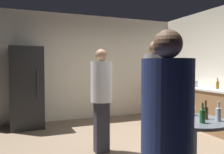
{
  "coord_description": "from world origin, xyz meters",
  "views": [
    {
      "loc": [
        -1.53,
        -3.25,
        1.38
      ],
      "look_at": [
        -0.0,
        0.57,
        1.18
      ],
      "focal_mm": 36.97,
      "sensor_mm": 36.0,
      "label": 1
    }
  ],
  "objects_px": {
    "foreground_table": "(193,128)",
    "beer_bottle_clear": "(218,114)",
    "beer_bottle_green": "(202,116)",
    "person_in_navy_shirt": "(167,132)",
    "person_in_white_shirt": "(101,92)",
    "person_in_gray_shirt": "(155,89)",
    "kettle": "(194,84)",
    "beer_bottle_on_counter": "(218,85)",
    "plastic_cup_white": "(192,111)",
    "refrigerator": "(27,88)",
    "beer_bottle_amber": "(180,113)",
    "beer_bottle_brown": "(206,112)",
    "wine_bottle_on_counter": "(186,80)"
  },
  "relations": [
    {
      "from": "beer_bottle_on_counter",
      "to": "plastic_cup_white",
      "type": "relative_size",
      "value": 2.09
    },
    {
      "from": "plastic_cup_white",
      "to": "foreground_table",
      "type": "bearing_deg",
      "value": -128.66
    },
    {
      "from": "kettle",
      "to": "person_in_white_shirt",
      "type": "xyz_separation_m",
      "value": [
        -2.57,
        -0.82,
        -0.01
      ]
    },
    {
      "from": "beer_bottle_brown",
      "to": "foreground_table",
      "type": "bearing_deg",
      "value": 167.97
    },
    {
      "from": "refrigerator",
      "to": "beer_bottle_green",
      "type": "height_order",
      "value": "refrigerator"
    },
    {
      "from": "foreground_table",
      "to": "plastic_cup_white",
      "type": "height_order",
      "value": "plastic_cup_white"
    },
    {
      "from": "person_in_white_shirt",
      "to": "person_in_gray_shirt",
      "type": "bearing_deg",
      "value": 54.02
    },
    {
      "from": "beer_bottle_clear",
      "to": "kettle",
      "type": "bearing_deg",
      "value": 54.09
    },
    {
      "from": "wine_bottle_on_counter",
      "to": "person_in_navy_shirt",
      "type": "distance_m",
      "value": 4.55
    },
    {
      "from": "beer_bottle_clear",
      "to": "person_in_navy_shirt",
      "type": "xyz_separation_m",
      "value": [
        -1.26,
        -0.76,
        0.12
      ]
    },
    {
      "from": "wine_bottle_on_counter",
      "to": "beer_bottle_clear",
      "type": "distance_m",
      "value": 3.18
    },
    {
      "from": "beer_bottle_brown",
      "to": "plastic_cup_white",
      "type": "relative_size",
      "value": 2.09
    },
    {
      "from": "kettle",
      "to": "beer_bottle_clear",
      "type": "distance_m",
      "value": 2.77
    },
    {
      "from": "refrigerator",
      "to": "beer_bottle_amber",
      "type": "distance_m",
      "value": 3.61
    },
    {
      "from": "kettle",
      "to": "person_in_gray_shirt",
      "type": "bearing_deg",
      "value": -145.33
    },
    {
      "from": "wine_bottle_on_counter",
      "to": "beer_bottle_amber",
      "type": "xyz_separation_m",
      "value": [
        -2.11,
        -2.45,
        -0.2
      ]
    },
    {
      "from": "beer_bottle_green",
      "to": "refrigerator",
      "type": "bearing_deg",
      "value": 117.09
    },
    {
      "from": "kettle",
      "to": "beer_bottle_brown",
      "type": "bearing_deg",
      "value": -128.68
    },
    {
      "from": "person_in_gray_shirt",
      "to": "plastic_cup_white",
      "type": "bearing_deg",
      "value": -5.48
    },
    {
      "from": "beer_bottle_amber",
      "to": "person_in_white_shirt",
      "type": "xyz_separation_m",
      "value": [
        -0.58,
        1.21,
        0.14
      ]
    },
    {
      "from": "person_in_white_shirt",
      "to": "kettle",
      "type": "bearing_deg",
      "value": 106.9
    },
    {
      "from": "kettle",
      "to": "beer_bottle_clear",
      "type": "height_order",
      "value": "kettle"
    },
    {
      "from": "plastic_cup_white",
      "to": "beer_bottle_on_counter",
      "type": "bearing_deg",
      "value": 35.61
    },
    {
      "from": "beer_bottle_amber",
      "to": "person_in_navy_shirt",
      "type": "xyz_separation_m",
      "value": [
        -0.88,
        -0.97,
        0.12
      ]
    },
    {
      "from": "beer_bottle_green",
      "to": "person_in_gray_shirt",
      "type": "height_order",
      "value": "person_in_gray_shirt"
    },
    {
      "from": "kettle",
      "to": "person_in_navy_shirt",
      "type": "bearing_deg",
      "value": -133.81
    },
    {
      "from": "person_in_white_shirt",
      "to": "beer_bottle_on_counter",
      "type": "bearing_deg",
      "value": 93.77
    },
    {
      "from": "foreground_table",
      "to": "beer_bottle_clear",
      "type": "xyz_separation_m",
      "value": [
        0.23,
        -0.16,
        0.19
      ]
    },
    {
      "from": "beer_bottle_on_counter",
      "to": "beer_bottle_amber",
      "type": "distance_m",
      "value": 2.52
    },
    {
      "from": "beer_bottle_green",
      "to": "person_in_navy_shirt",
      "type": "bearing_deg",
      "value": -143.32
    },
    {
      "from": "kettle",
      "to": "plastic_cup_white",
      "type": "distance_m",
      "value": 2.53
    },
    {
      "from": "beer_bottle_on_counter",
      "to": "plastic_cup_white",
      "type": "bearing_deg",
      "value": -144.39
    },
    {
      "from": "wine_bottle_on_counter",
      "to": "beer_bottle_green",
      "type": "bearing_deg",
      "value": -126.55
    },
    {
      "from": "kettle",
      "to": "beer_bottle_brown",
      "type": "relative_size",
      "value": 1.06
    },
    {
      "from": "kettle",
      "to": "plastic_cup_white",
      "type": "height_order",
      "value": "kettle"
    },
    {
      "from": "beer_bottle_clear",
      "to": "person_in_navy_shirt",
      "type": "relative_size",
      "value": 0.14
    },
    {
      "from": "beer_bottle_green",
      "to": "plastic_cup_white",
      "type": "height_order",
      "value": "beer_bottle_green"
    },
    {
      "from": "kettle",
      "to": "beer_bottle_amber",
      "type": "bearing_deg",
      "value": -134.56
    },
    {
      "from": "kettle",
      "to": "foreground_table",
      "type": "height_order",
      "value": "kettle"
    },
    {
      "from": "refrigerator",
      "to": "beer_bottle_on_counter",
      "type": "relative_size",
      "value": 7.83
    },
    {
      "from": "wine_bottle_on_counter",
      "to": "beer_bottle_on_counter",
      "type": "relative_size",
      "value": 1.35
    },
    {
      "from": "wine_bottle_on_counter",
      "to": "refrigerator",
      "type": "bearing_deg",
      "value": 168.34
    },
    {
      "from": "beer_bottle_green",
      "to": "person_in_navy_shirt",
      "type": "distance_m",
      "value": 1.27
    },
    {
      "from": "person_in_gray_shirt",
      "to": "person_in_white_shirt",
      "type": "bearing_deg",
      "value": -149.84
    },
    {
      "from": "beer_bottle_on_counter",
      "to": "beer_bottle_green",
      "type": "xyz_separation_m",
      "value": [
        -1.94,
        -1.64,
        -0.17
      ]
    },
    {
      "from": "beer_bottle_clear",
      "to": "beer_bottle_on_counter",
      "type": "bearing_deg",
      "value": 43.8
    },
    {
      "from": "beer_bottle_amber",
      "to": "person_in_white_shirt",
      "type": "height_order",
      "value": "person_in_white_shirt"
    },
    {
      "from": "foreground_table",
      "to": "person_in_white_shirt",
      "type": "xyz_separation_m",
      "value": [
        -0.72,
        1.26,
        0.33
      ]
    },
    {
      "from": "beer_bottle_clear",
      "to": "person_in_white_shirt",
      "type": "bearing_deg",
      "value": 123.71
    },
    {
      "from": "person_in_white_shirt",
      "to": "person_in_gray_shirt",
      "type": "height_order",
      "value": "person_in_gray_shirt"
    }
  ]
}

